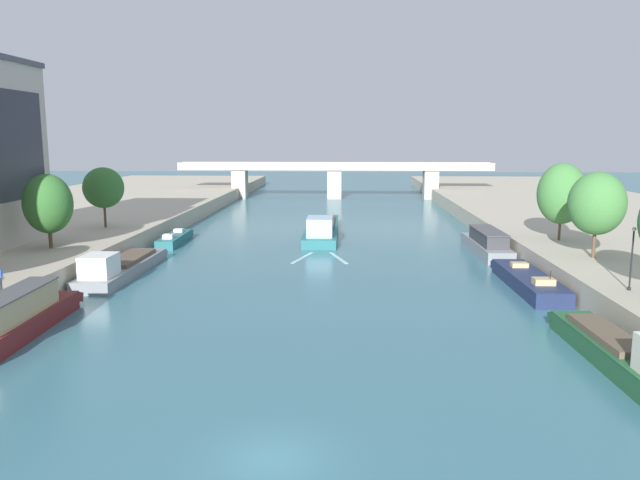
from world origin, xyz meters
TOP-DOWN VIEW (x-y plane):
  - ground_plane at (0.00, 0.00)m, footprint 400.00×400.00m
  - quay_left at (-37.08, 55.00)m, footprint 36.00×170.00m
  - quay_right at (37.08, 55.00)m, footprint 36.00×170.00m
  - barge_midriver at (-0.46, 53.78)m, footprint 4.07×23.30m
  - wake_behind_barge at (0.03, 39.45)m, footprint 5.60×5.90m
  - moored_boat_left_second at (-17.17, 13.98)m, footprint 2.72×13.32m
  - moored_boat_left_end at (-17.15, 30.51)m, footprint 3.30×16.18m
  - moored_boat_left_near at (-17.11, 47.43)m, footprint 2.30×10.34m
  - moored_boat_right_upstream at (17.11, 9.93)m, footprint 2.78×14.16m
  - moored_boat_right_far at (17.32, 27.66)m, footprint 3.00×13.51m
  - moored_boat_right_lone at (17.30, 42.64)m, footprint 2.94×13.81m
  - tree_left_end_of_row at (-24.13, 32.26)m, footprint 4.31×4.31m
  - tree_left_midway at (-24.30, 45.35)m, footprint 4.44×4.44m
  - tree_right_by_lamp at (23.23, 29.89)m, footprint 4.58×4.58m
  - tree_right_far at (23.41, 38.86)m, footprint 4.62×4.62m
  - lamppost_right_bank at (21.26, 18.71)m, footprint 0.28×0.28m
  - bridge_far at (0.00, 101.51)m, footprint 62.16×4.40m

SIDE VIEW (x-z plane):
  - ground_plane at x=0.00m, z-range 0.00..0.00m
  - wake_behind_barge at x=0.03m, z-range 0.00..0.03m
  - moored_boat_left_near at x=-17.11m, z-range -0.51..1.60m
  - moored_boat_right_far at x=17.32m, z-range -0.52..1.77m
  - moored_boat_left_end at x=-17.15m, z-range -0.56..2.20m
  - moored_boat_right_upstream at x=17.11m, z-range -0.58..2.39m
  - barge_midriver at x=-0.46m, z-range -0.65..2.47m
  - quay_left at x=-37.08m, z-range 0.00..2.11m
  - quay_right at x=37.08m, z-range 0.00..2.11m
  - moored_boat_right_lone at x=17.30m, z-range -0.21..2.38m
  - moored_boat_left_second at x=-17.17m, z-range -0.24..2.66m
  - lamppost_right_bank at x=21.26m, z-range 2.33..6.53m
  - bridge_far at x=0.00m, z-range 1.00..8.16m
  - tree_left_end_of_row at x=-24.13m, z-range 2.78..9.49m
  - tree_left_midway at x=-24.30m, z-range 3.19..9.87m
  - tree_right_by_lamp at x=23.23m, z-range 3.07..10.24m
  - tree_right_far at x=23.41m, z-range 2.91..10.42m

